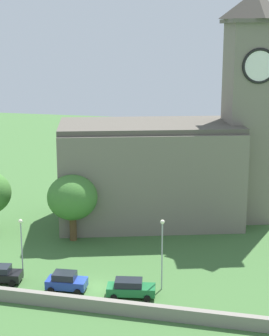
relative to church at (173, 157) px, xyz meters
The scene contains 9 objects.
ground_plane 12.73m from the church, 115.64° to the right, with size 200.00×200.00×0.00m, color #3D6633.
church is the anchor object (origin of this frame).
quay_barrier 29.20m from the church, 98.09° to the right, with size 53.39×0.70×1.28m, color gray.
car_black 28.99m from the church, 120.24° to the right, with size 4.60×2.82×1.78m.
car_blue 26.39m from the church, 105.37° to the right, with size 4.14×2.55×1.91m.
car_green 25.42m from the church, 90.08° to the right, with size 5.01×2.82×1.80m.
streetlamp_west_mid 25.98m from the church, 118.39° to the right, with size 0.44×0.44×6.52m.
streetlamp_central 22.32m from the church, 83.08° to the right, with size 0.44×0.44×7.42m.
tree_riverside_west 15.58m from the church, 134.59° to the right, with size 6.22×6.22×8.39m.
Camera 1 is at (16.01, -49.74, 25.31)m, focal length 59.59 mm.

